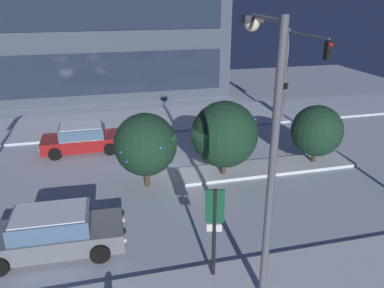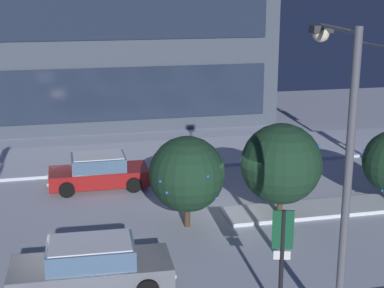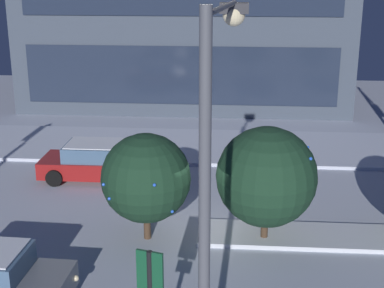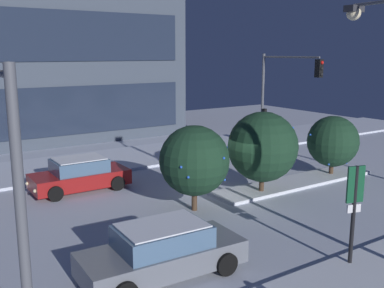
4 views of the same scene
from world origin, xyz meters
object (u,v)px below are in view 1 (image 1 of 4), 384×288
Objects in this scene: street_lamp_arched at (265,121)px; decorated_tree_median at (317,131)px; decorated_tree_right_of_median at (146,144)px; car_near at (53,233)px; car_far at (82,139)px; decorated_tree_left_of_median at (225,134)px; parking_info_sign at (214,223)px; traffic_light_corner_far_right at (301,63)px.

street_lamp_arched reaches higher than decorated_tree_median.
street_lamp_arched is 2.26× the size of decorated_tree_right_of_median.
car_near and car_far have the same top height.
decorated_tree_right_of_median is (-3.64, -0.11, -0.10)m from decorated_tree_left_of_median.
parking_info_sign is (-1.22, 0.30, -3.08)m from street_lamp_arched.
decorated_tree_right_of_median is (3.69, 3.91, 1.31)m from car_near.
car_far is 0.57× the size of street_lamp_arched.
decorated_tree_right_of_median reaches higher than car_far.
street_lamp_arched reaches higher than car_far.
decorated_tree_right_of_median is at bearing -178.21° from decorated_tree_left_of_median.
street_lamp_arched is 2.54× the size of parking_info_sign.
car_far is at bearing -87.05° from traffic_light_corner_far_right.
decorated_tree_left_of_median is (1.33, 6.91, -2.90)m from street_lamp_arched.
decorated_tree_left_of_median is at bearing -177.34° from decorated_tree_median.
decorated_tree_right_of_median is at bearing 48.90° from car_near.
street_lamp_arched is at bearing -23.44° from car_near.
parking_info_sign reaches higher than car_far.
decorated_tree_left_of_median is (-6.79, -5.64, -2.07)m from traffic_light_corner_far_right.
traffic_light_corner_far_right reaches higher than decorated_tree_median.
traffic_light_corner_far_right is at bearing 36.62° from car_near.
street_lamp_arched is (6.01, -2.89, 4.31)m from car_near.
car_far is at bearing 34.45° from parking_info_sign.
decorated_tree_left_of_median is (6.49, -4.95, 1.41)m from car_far.
decorated_tree_median is 0.90× the size of decorated_tree_right_of_median.
street_lamp_arched is 10.01m from decorated_tree_median.
parking_info_sign is (4.78, -2.59, 1.23)m from car_near.
car_far is at bearing 86.87° from car_near.
decorated_tree_left_of_median reaches higher than car_near.
decorated_tree_median is (12.23, 4.25, 1.08)m from car_near.
car_far is 13.74m from traffic_light_corner_far_right.
car_near is at bearing 84.84° from car_far.
car_far is at bearing 119.30° from decorated_tree_right_of_median.
decorated_tree_right_of_median is at bearing 27.08° from street_lamp_arched.
car_far is 8.28m from decorated_tree_left_of_median.
street_lamp_arched reaches higher than decorated_tree_left_of_median.
decorated_tree_left_of_median is at bearing 1.79° from decorated_tree_right_of_median.
car_near is 9.02m from car_far.
decorated_tree_right_of_median is at bearing 119.52° from car_far.
decorated_tree_median is 0.84× the size of decorated_tree_left_of_median.
car_near is 5.58m from parking_info_sign.
parking_info_sign is 0.89× the size of decorated_tree_right_of_median.
street_lamp_arched reaches higher than car_near.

